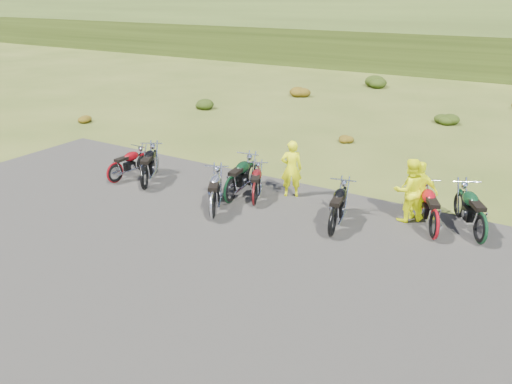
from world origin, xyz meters
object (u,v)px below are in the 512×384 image
Objects in this scene: motorcycle_7 at (478,244)px; motorcycle_3 at (213,220)px; motorcycle_0 at (145,190)px; person_middle at (291,170)px.

motorcycle_3 is at bearing 80.55° from motorcycle_7.
motorcycle_0 is 9.60m from motorcycle_7.
motorcycle_7 is at bearing -99.92° from motorcycle_3.
motorcycle_0 is 1.29× the size of person_middle.
motorcycle_0 is at bearing 48.28° from motorcycle_3.
person_middle is at bearing -95.07° from motorcycle_0.
motorcycle_0 is 3.15m from motorcycle_3.
motorcycle_3 is (3.08, -0.68, 0.00)m from motorcycle_0.
motorcycle_7 is at bearing -110.12° from motorcycle_0.
motorcycle_0 is 1.03× the size of motorcycle_3.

